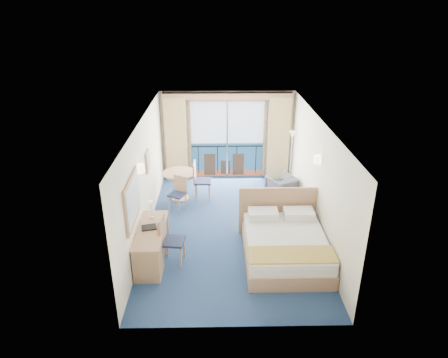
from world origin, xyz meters
The scene contains 22 objects.
floor centered at (0.00, 0.00, 0.00)m, with size 6.50×6.50×0.00m, color navy.
room_walls centered at (0.00, 0.00, 1.78)m, with size 4.04×6.54×2.72m.
balcony_door centered at (-0.01, 3.22, 1.14)m, with size 2.36×0.03×2.52m.
curtain_left centered at (-1.55, 3.07, 1.28)m, with size 0.65×0.22×2.55m, color tan.
curtain_right centered at (1.55, 3.07, 1.28)m, with size 0.65×0.22×2.55m, color tan.
pelmet centered at (0.00, 3.10, 2.58)m, with size 3.80×0.25×0.18m, color tan.
mirror centered at (-1.97, -1.50, 1.55)m, with size 0.05×1.25×0.95m.
wall_print centered at (-1.97, 0.45, 1.60)m, with size 0.04×0.42×0.52m.
sconce_left centered at (-1.94, -0.60, 1.85)m, with size 0.18×0.18×0.18m, color beige.
sconce_right centered at (1.94, -0.15, 1.85)m, with size 0.18×0.18×0.18m, color beige.
bed centered at (1.12, -1.23, 0.33)m, with size 1.87×2.23×1.18m.
nightstand centered at (1.75, 0.29, 0.31)m, with size 0.47×0.45×0.61m, color #9D7853.
phone centered at (1.72, 0.32, 0.65)m, with size 0.18×0.14×0.08m, color beige.
armchair centered at (1.49, 1.64, 0.33)m, with size 0.70×0.72×0.65m, color #444752.
floor_lamp centered at (1.88, 2.60, 1.26)m, with size 0.23×0.23×1.66m.
desk centered at (-1.71, -1.71, 0.42)m, with size 0.56×1.63×0.76m.
desk_chair centered at (-1.34, -1.35, 0.60)m, with size 0.52×0.51×1.07m.
folder centered at (-1.75, -1.22, 0.78)m, with size 0.31×0.23×0.03m, color black.
desk_lamp centered at (-1.76, -0.81, 1.07)m, with size 0.11×0.11×0.41m.
round_table centered at (-1.36, 1.65, 0.61)m, with size 0.89×0.89×0.80m.
table_chair_a centered at (-0.82, 1.67, 0.61)m, with size 0.48×0.47×1.08m.
table_chair_b centered at (-1.34, 1.08, 0.51)m, with size 0.53×0.54×0.91m.
Camera 1 is at (-0.31, -8.45, 5.09)m, focal length 32.00 mm.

